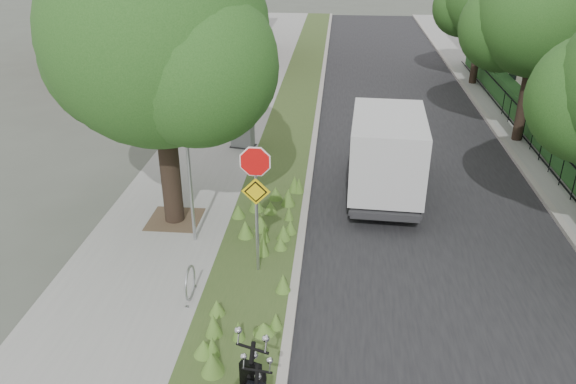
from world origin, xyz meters
name	(u,v)px	position (x,y,z in m)	size (l,w,h in m)	color
ground	(317,292)	(0.00, 0.00, 0.00)	(120.00, 120.00, 0.00)	#4C5147
sidewalk_near	(219,131)	(-4.25, 10.00, 0.06)	(3.50, 60.00, 0.12)	gray
verge	(289,134)	(-1.50, 10.00, 0.06)	(2.00, 60.00, 0.12)	#354E21
kerb_near	(315,134)	(-0.50, 10.00, 0.07)	(0.20, 60.00, 0.13)	#9E9991
road	(407,139)	(3.00, 10.00, 0.01)	(7.00, 60.00, 0.01)	black
kerb_far	(502,140)	(6.50, 10.00, 0.07)	(0.20, 60.00, 0.13)	#9E9991
footpath_far	(549,142)	(8.20, 10.00, 0.06)	(3.20, 60.00, 0.12)	gray
street_tree_main	(155,46)	(-4.08, 2.86, 4.80)	(6.21, 5.54, 7.66)	black
bare_post	(189,168)	(-3.20, 1.80, 2.12)	(0.08, 0.08, 4.00)	#A5A8AD
bike_hoop	(190,283)	(-2.70, -0.60, 0.50)	(0.06, 0.78, 0.77)	#A5A8AD
sign_assembly	(256,185)	(-1.40, 0.58, 2.33)	(0.94, 0.08, 3.22)	#A5A8AD
fence_far	(524,125)	(7.20, 10.00, 0.67)	(0.04, 24.00, 1.00)	black
hedge_far	(544,126)	(7.90, 10.00, 0.67)	(1.00, 24.00, 1.10)	#17421D
far_tree_b	(536,21)	(6.94, 10.05, 4.37)	(4.83, 4.31, 6.56)	black
far_tree_c	(483,2)	(6.94, 18.04, 3.95)	(4.37, 3.89, 5.93)	black
box_truck	(386,150)	(1.78, 5.13, 1.45)	(2.19, 5.02, 2.23)	#262628
utility_cabinet	(243,132)	(-3.02, 8.36, 0.66)	(0.94, 0.72, 1.13)	#262628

